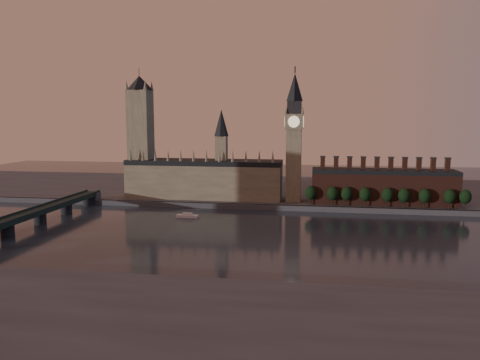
% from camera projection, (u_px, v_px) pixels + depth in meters
% --- Properties ---
extents(ground, '(900.00, 900.00, 0.00)m').
position_uv_depth(ground, '(267.00, 240.00, 273.55)').
color(ground, black).
rests_on(ground, ground).
extents(north_bank, '(900.00, 182.00, 4.00)m').
position_uv_depth(north_bank, '(286.00, 190.00, 447.60)').
color(north_bank, '#4E4E53').
rests_on(north_bank, ground).
extents(palace_of_westminster, '(130.00, 30.30, 74.00)m').
position_uv_depth(palace_of_westminster, '(205.00, 177.00, 393.21)').
color(palace_of_westminster, gray).
rests_on(palace_of_westminster, north_bank).
extents(victoria_tower, '(24.00, 24.00, 108.00)m').
position_uv_depth(victoria_tower, '(141.00, 132.00, 396.98)').
color(victoria_tower, gray).
rests_on(victoria_tower, north_bank).
extents(big_ben, '(15.00, 15.00, 107.00)m').
position_uv_depth(big_ben, '(294.00, 136.00, 372.20)').
color(big_ben, gray).
rests_on(big_ben, north_bank).
extents(chimney_block, '(110.00, 25.00, 37.00)m').
position_uv_depth(chimney_block, '(383.00, 186.00, 366.48)').
color(chimney_block, '#4E271D').
rests_on(chimney_block, north_bank).
extents(embankment_tree_0, '(8.60, 8.60, 14.88)m').
position_uv_depth(embankment_tree_0, '(311.00, 193.00, 361.41)').
color(embankment_tree_0, black).
rests_on(embankment_tree_0, north_bank).
extents(embankment_tree_1, '(8.60, 8.60, 14.88)m').
position_uv_depth(embankment_tree_1, '(333.00, 193.00, 358.30)').
color(embankment_tree_1, black).
rests_on(embankment_tree_1, north_bank).
extents(embankment_tree_2, '(8.60, 8.60, 14.88)m').
position_uv_depth(embankment_tree_2, '(347.00, 194.00, 356.87)').
color(embankment_tree_2, black).
rests_on(embankment_tree_2, north_bank).
extents(embankment_tree_3, '(8.60, 8.60, 14.88)m').
position_uv_depth(embankment_tree_3, '(365.00, 194.00, 353.78)').
color(embankment_tree_3, black).
rests_on(embankment_tree_3, north_bank).
extents(embankment_tree_4, '(8.60, 8.60, 14.88)m').
position_uv_depth(embankment_tree_4, '(388.00, 195.00, 352.12)').
color(embankment_tree_4, black).
rests_on(embankment_tree_4, north_bank).
extents(embankment_tree_5, '(8.60, 8.60, 14.88)m').
position_uv_depth(embankment_tree_5, '(404.00, 195.00, 348.91)').
color(embankment_tree_5, black).
rests_on(embankment_tree_5, north_bank).
extents(embankment_tree_6, '(8.60, 8.60, 14.88)m').
position_uv_depth(embankment_tree_6, '(425.00, 196.00, 347.28)').
color(embankment_tree_6, black).
rests_on(embankment_tree_6, north_bank).
extents(embankment_tree_7, '(8.60, 8.60, 14.88)m').
position_uv_depth(embankment_tree_7, '(450.00, 196.00, 344.97)').
color(embankment_tree_7, black).
rests_on(embankment_tree_7, north_bank).
extents(embankment_tree_8, '(8.60, 8.60, 14.88)m').
position_uv_depth(embankment_tree_8, '(465.00, 197.00, 342.90)').
color(embankment_tree_8, black).
rests_on(embankment_tree_8, north_bank).
extents(westminster_bridge, '(14.00, 200.00, 11.55)m').
position_uv_depth(westminster_bridge, '(22.00, 220.00, 294.00)').
color(westminster_bridge, '#1B2A25').
rests_on(westminster_bridge, ground).
extents(river_boat, '(16.02, 5.00, 3.18)m').
position_uv_depth(river_boat, '(187.00, 216.00, 335.83)').
color(river_boat, silver).
rests_on(river_boat, ground).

